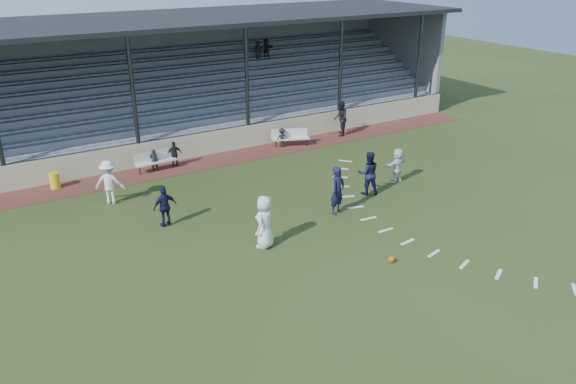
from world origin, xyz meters
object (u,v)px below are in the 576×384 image
object	(u,v)px
player_white_lead	(265,222)
official	(340,118)
football	(392,259)
bench_left	(155,159)
trash_bin	(55,180)
player_navy_lead	(338,190)
bench_right	(290,136)

from	to	relation	value
player_white_lead	official	world-z (taller)	official
football	player_white_lead	world-z (taller)	player_white_lead
bench_left	official	size ratio (longest dim) A/B	1.01
official	trash_bin	bearing A→B (deg)	-53.24
official	bench_left	bearing A→B (deg)	-52.71
trash_bin	football	bearing A→B (deg)	-56.11
trash_bin	player_navy_lead	world-z (taller)	player_navy_lead
trash_bin	player_white_lead	world-z (taller)	player_white_lead
football	trash_bin	bearing A→B (deg)	123.89
football	player_navy_lead	bearing A→B (deg)	80.53
bench_right	football	world-z (taller)	bench_right
trash_bin	official	distance (m)	15.55
bench_right	player_white_lead	distance (m)	11.37
player_white_lead	player_navy_lead	xyz separation A→B (m)	(3.85, 0.94, 0.02)
bench_right	player_navy_lead	bearing A→B (deg)	-87.06
football	player_white_lead	distance (m)	4.59
bench_left	football	xyz separation A→B (m)	(4.00, -12.64, -0.47)
player_navy_lead	bench_left	bearing A→B (deg)	96.80
player_white_lead	bench_right	bearing A→B (deg)	-163.11
trash_bin	player_navy_lead	size ratio (longest dim) A/B	0.36
bench_left	player_navy_lead	distance (m)	9.70
bench_left	player_white_lead	world-z (taller)	player_white_lead
player_white_lead	official	xyz separation A→B (m)	(10.08, 9.36, 0.04)
player_white_lead	player_navy_lead	size ratio (longest dim) A/B	0.98
bench_left	player_white_lead	size ratio (longest dim) A/B	1.04
football	bench_left	bearing A→B (deg)	107.55
player_navy_lead	official	world-z (taller)	official
bench_right	football	xyz separation A→B (m)	(-3.49, -12.44, -0.47)
football	player_navy_lead	distance (m)	4.31
player_navy_lead	bench_right	bearing A→B (deg)	49.21
bench_left	football	size ratio (longest dim) A/B	9.02
player_navy_lead	official	bearing A→B (deg)	31.36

